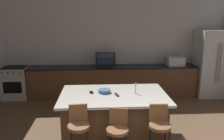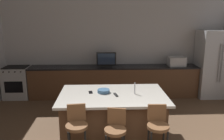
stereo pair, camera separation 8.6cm
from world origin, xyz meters
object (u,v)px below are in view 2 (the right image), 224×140
object	(u,v)px
range_oven	(17,82)
microwave	(176,61)
kitchen_island	(113,116)
bar_stool_right	(157,131)
refrigerator	(213,64)
fruit_bowl	(104,91)
cell_phone	(91,92)
bar_stool_center	(116,134)
tv_remote	(116,95)
bar_stool_left	(77,131)
tv_monitor	(106,60)

from	to	relation	value
range_oven	microwave	world-z (taller)	microwave
kitchen_island	microwave	xyz separation A→B (m)	(1.98, 2.45, 0.57)
kitchen_island	bar_stool_right	world-z (taller)	bar_stool_right
refrigerator	bar_stool_right	size ratio (longest dim) A/B	1.96
bar_stool_right	fruit_bowl	world-z (taller)	bar_stool_right
cell_phone	bar_stool_right	bearing A→B (deg)	-49.43
fruit_bowl	cell_phone	distance (m)	0.25
bar_stool_center	tv_remote	size ratio (longest dim) A/B	5.55
bar_stool_center	tv_remote	xyz separation A→B (m)	(0.05, 0.78, 0.36)
bar_stool_center	range_oven	bearing A→B (deg)	140.30
microwave	bar_stool_center	world-z (taller)	microwave
microwave	tv_remote	size ratio (longest dim) A/B	2.82
bar_stool_left	fruit_bowl	xyz separation A→B (m)	(0.42, 0.90, 0.34)
kitchen_island	refrigerator	size ratio (longest dim) A/B	1.02
bar_stool_center	tv_monitor	bearing A→B (deg)	102.80
microwave	tv_remote	distance (m)	3.17
microwave	bar_stool_center	bearing A→B (deg)	-120.87
bar_stool_left	fruit_bowl	distance (m)	1.05
bar_stool_center	bar_stool_left	bearing A→B (deg)	-172.82
bar_stool_left	bar_stool_right	size ratio (longest dim) A/B	1.01
kitchen_island	fruit_bowl	xyz separation A→B (m)	(-0.17, 0.10, 0.48)
range_oven	bar_stool_left	world-z (taller)	bar_stool_left
microwave	tv_monitor	xyz separation A→B (m)	(-2.06, -0.05, 0.06)
bar_stool_center	tv_remote	distance (m)	0.87
microwave	bar_stool_right	xyz separation A→B (m)	(-1.32, -3.29, -0.44)
tv_monitor	cell_phone	xyz separation A→B (m)	(-0.34, -2.28, -0.18)
range_oven	bar_stool_left	size ratio (longest dim) A/B	0.92
bar_stool_right	tv_monitor	bearing A→B (deg)	105.12
microwave	bar_stool_left	size ratio (longest dim) A/B	0.48
microwave	range_oven	bearing A→B (deg)	-179.99
bar_stool_center	cell_phone	xyz separation A→B (m)	(-0.43, 0.96, 0.36)
cell_phone	fruit_bowl	bearing A→B (deg)	-11.61
kitchen_island	bar_stool_left	size ratio (longest dim) A/B	1.98
bar_stool_center	kitchen_island	bearing A→B (deg)	101.75
refrigerator	range_oven	world-z (taller)	refrigerator
bar_stool_right	kitchen_island	bearing A→B (deg)	130.40
bar_stool_center	fruit_bowl	world-z (taller)	fruit_bowl
bar_stool_right	range_oven	bearing A→B (deg)	137.55
microwave	cell_phone	xyz separation A→B (m)	(-2.40, -2.34, -0.12)
tv_monitor	bar_stool_center	distance (m)	3.29
kitchen_island	tv_monitor	distance (m)	2.48
bar_stool_left	bar_stool_right	xyz separation A→B (m)	(1.25, -0.04, -0.01)
tv_monitor	cell_phone	size ratio (longest dim) A/B	3.70
microwave	bar_stool_center	xyz separation A→B (m)	(-1.97, -3.30, -0.48)
refrigerator	bar_stool_left	world-z (taller)	refrigerator
cell_phone	range_oven	bearing A→B (deg)	126.02
kitchen_island	cell_phone	bearing A→B (deg)	164.43
range_oven	tv_monitor	xyz separation A→B (m)	(2.58, -0.05, 0.64)
fruit_bowl	cell_phone	xyz separation A→B (m)	(-0.25, 0.02, -0.03)
range_oven	bar_stool_center	xyz separation A→B (m)	(2.67, -3.30, 0.10)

